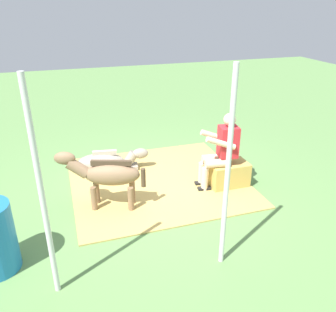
% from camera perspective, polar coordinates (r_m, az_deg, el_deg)
% --- Properties ---
extents(ground_plane, '(24.00, 24.00, 0.00)m').
position_cam_1_polar(ground_plane, '(5.93, -2.33, -5.69)').
color(ground_plane, '#608C4C').
extents(hay_patch, '(2.98, 2.80, 0.02)m').
position_cam_1_polar(hay_patch, '(6.20, -1.68, -4.13)').
color(hay_patch, tan).
rests_on(hay_patch, ground).
extents(hay_bale, '(0.66, 0.42, 0.43)m').
position_cam_1_polar(hay_bale, '(6.08, 9.84, -2.97)').
color(hay_bale, tan).
rests_on(hay_bale, ground).
extents(person_seated, '(0.69, 0.47, 1.31)m').
position_cam_1_polar(person_seated, '(5.81, 8.72, 1.23)').
color(person_seated, beige).
rests_on(person_seated, ground).
extents(pony_standing, '(1.30, 0.64, 0.93)m').
position_cam_1_polar(pony_standing, '(5.29, -10.13, -3.03)').
color(pony_standing, '#8C6B4C').
rests_on(pony_standing, ground).
extents(pony_lying, '(1.36, 0.53, 0.42)m').
position_cam_1_polar(pony_lying, '(6.59, -10.07, -0.97)').
color(pony_lying, gray).
rests_on(pony_lying, ground).
extents(tent_pole_left, '(0.06, 0.06, 2.42)m').
position_cam_1_polar(tent_pole_left, '(3.88, 9.74, -2.93)').
color(tent_pole_left, silver).
rests_on(tent_pole_left, ground).
extents(tent_pole_right, '(0.06, 0.06, 2.42)m').
position_cam_1_polar(tent_pole_right, '(3.63, -19.96, -6.24)').
color(tent_pole_right, silver).
rests_on(tent_pole_right, ground).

